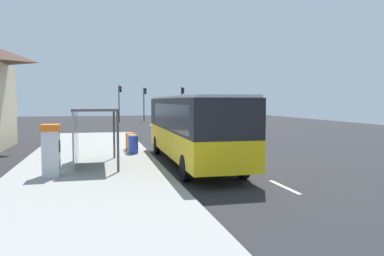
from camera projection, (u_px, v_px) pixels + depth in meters
The scene contains 22 objects.
ground_plane at pixel (171, 136), 32.80m from camera, with size 56.00×92.00×0.04m, color #262628.
sidewalk_platform at pixel (91, 158), 19.66m from camera, with size 6.20×30.00×0.18m, color #999993.
lane_stripe_seg_0 at pixel (284, 187), 13.47m from camera, with size 0.16×2.20×0.01m, color silver.
lane_stripe_seg_1 at pixel (235, 164), 18.31m from camera, with size 0.16×2.20×0.01m, color silver.
lane_stripe_seg_2 at pixel (206, 151), 23.16m from camera, with size 0.16×2.20×0.01m, color silver.
lane_stripe_seg_3 at pixel (188, 142), 28.01m from camera, with size 0.16×2.20×0.01m, color silver.
lane_stripe_seg_4 at pixel (174, 136), 32.86m from camera, with size 0.16×2.20×0.01m, color silver.
lane_stripe_seg_5 at pixel (165, 131), 37.70m from camera, with size 0.16×2.20×0.01m, color silver.
lane_stripe_seg_6 at pixel (157, 128), 42.55m from camera, with size 0.16×2.20×0.01m, color silver.
lane_stripe_seg_7 at pixel (151, 125), 47.40m from camera, with size 0.16×2.20×0.01m, color silver.
bus at pixel (192, 125), 18.19m from camera, with size 2.61×11.03×3.21m.
white_van at pixel (180, 117), 39.92m from camera, with size 2.22×5.28×2.30m.
sedan_near at pixel (162, 117), 52.07m from camera, with size 1.93×4.44×1.52m.
ticket_machine at pixel (51, 150), 14.46m from camera, with size 0.66×0.76×1.94m.
recycling_bin_blue at pixel (133, 145), 20.68m from camera, with size 0.52×0.52×0.95m, color blue.
recycling_bin_yellow at pixel (132, 143), 21.36m from camera, with size 0.52×0.52×0.95m, color yellow.
recycling_bin_red at pixel (131, 142), 22.04m from camera, with size 0.52×0.52×0.95m, color red.
recycling_bin_orange at pixel (130, 141), 22.72m from camera, with size 0.52×0.52×0.95m, color orange.
traffic_light_near_side at pixel (182, 99), 54.39m from camera, with size 0.49×0.28×4.88m.
traffic_light_far_side at pixel (120, 98), 53.14m from camera, with size 0.49×0.28×5.06m.
traffic_light_median at pixel (145, 99), 54.75m from camera, with size 0.49×0.28×4.83m.
bus_shelter at pixel (88, 121), 16.82m from camera, with size 1.80×4.00×2.50m.
Camera 1 is at (-5.99, -18.16, 3.00)m, focal length 36.33 mm.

